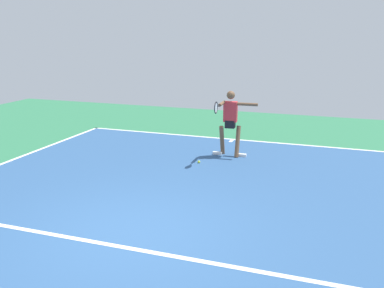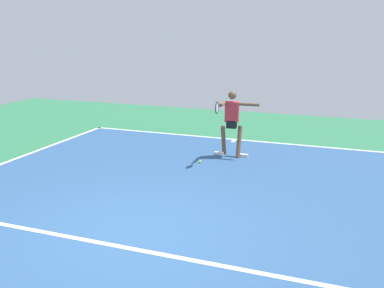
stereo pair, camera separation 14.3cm
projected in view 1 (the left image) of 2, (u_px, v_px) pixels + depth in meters
The scene contains 7 objects.
ground_plane at pixel (131, 233), 7.01m from camera, with size 22.78×22.78×0.00m, color #2D754C.
court_surface at pixel (131, 233), 7.01m from camera, with size 9.59×13.46×0.00m, color #2D5484.
court_line_baseline_near at pixel (233, 139), 13.10m from camera, with size 9.59×0.10×0.01m, color white.
court_line_service at pixel (117, 246), 6.58m from camera, with size 7.19×0.10×0.01m, color white.
court_line_centre_mark at pixel (231, 141), 12.92m from camera, with size 0.10×0.30×0.01m, color white.
tennis_player at pixel (230, 119), 11.12m from camera, with size 1.14×1.22×1.72m.
tennis_ball_by_baseline at pixel (199, 162), 10.73m from camera, with size 0.07×0.07×0.07m, color #CCE033.
Camera 1 is at (-3.07, 5.73, 3.16)m, focal length 40.65 mm.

